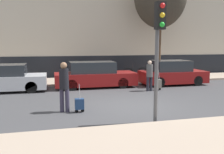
% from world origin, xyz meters
% --- Properties ---
extents(ground_plane, '(80.00, 80.00, 0.00)m').
position_xyz_m(ground_plane, '(0.00, 0.00, 0.00)').
color(ground_plane, '#424244').
extents(sidewalk_near, '(28.00, 2.50, 0.12)m').
position_xyz_m(sidewalk_near, '(0.00, -3.75, 0.06)').
color(sidewalk_near, tan).
rests_on(sidewalk_near, ground_plane).
extents(sidewalk_far, '(28.00, 3.00, 0.12)m').
position_xyz_m(sidewalk_far, '(0.00, 7.00, 0.06)').
color(sidewalk_far, tan).
rests_on(sidewalk_far, ground_plane).
extents(parked_car_0, '(3.94, 1.83, 1.41)m').
position_xyz_m(parked_car_0, '(-5.45, 4.53, 0.66)').
color(parked_car_0, '#B7BABF').
rests_on(parked_car_0, ground_plane).
extents(parked_car_1, '(4.59, 1.70, 1.47)m').
position_xyz_m(parked_car_1, '(-0.77, 4.66, 0.68)').
color(parked_car_1, maroon).
rests_on(parked_car_1, ground_plane).
extents(parked_car_2, '(3.94, 1.76, 1.49)m').
position_xyz_m(parked_car_2, '(4.01, 4.48, 0.68)').
color(parked_car_2, maroon).
rests_on(parked_car_2, ground_plane).
extents(pedestrian_left, '(0.34, 0.34, 1.83)m').
position_xyz_m(pedestrian_left, '(-2.74, -0.30, 1.05)').
color(pedestrian_left, '#383347').
rests_on(pedestrian_left, ground_plane).
extents(trolley_left, '(0.34, 0.29, 1.04)m').
position_xyz_m(trolley_left, '(-2.22, -0.47, 0.31)').
color(trolley_left, navy).
rests_on(trolley_left, ground_plane).
extents(pedestrian_right, '(0.35, 0.34, 1.61)m').
position_xyz_m(pedestrian_right, '(1.86, 2.85, 0.91)').
color(pedestrian_right, '#23232D').
rests_on(pedestrian_right, ground_plane).
extents(trolley_right, '(0.34, 0.29, 1.12)m').
position_xyz_m(trolley_right, '(2.40, 2.94, 0.35)').
color(trolley_right, slate).
rests_on(trolley_right, ground_plane).
extents(traffic_light, '(0.28, 0.47, 3.69)m').
position_xyz_m(traffic_light, '(-0.03, -2.36, 2.64)').
color(traffic_light, '#515154').
rests_on(traffic_light, ground_plane).
extents(parked_bicycle, '(1.77, 0.06, 0.96)m').
position_xyz_m(parked_bicycle, '(2.55, 7.14, 0.49)').
color(parked_bicycle, black).
rests_on(parked_bicycle, sidewalk_far).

